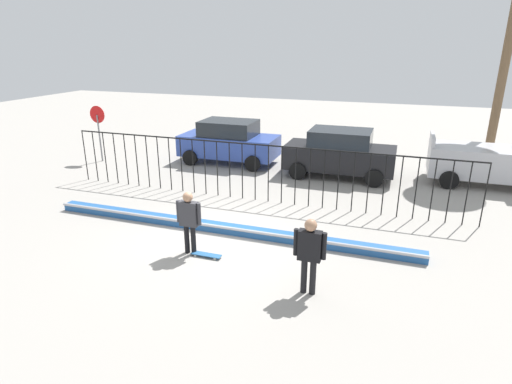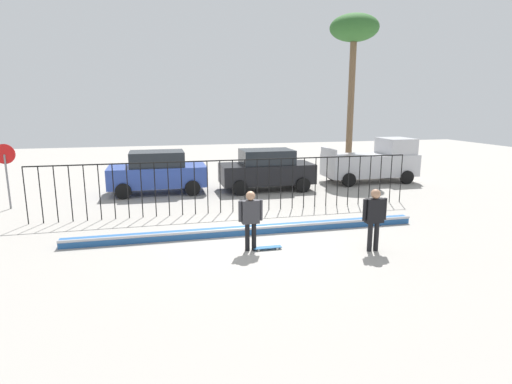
{
  "view_description": "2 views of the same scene",
  "coord_description": "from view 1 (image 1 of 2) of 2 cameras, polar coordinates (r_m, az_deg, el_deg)",
  "views": [
    {
      "loc": [
        4.51,
        -9.64,
        5.16
      ],
      "look_at": [
        0.51,
        1.96,
        0.81
      ],
      "focal_mm": 29.82,
      "sensor_mm": 36.0,
      "label": 1
    },
    {
      "loc": [
        -2.72,
        -11.58,
        3.96
      ],
      "look_at": [
        0.38,
        1.24,
        1.17
      ],
      "focal_mm": 29.23,
      "sensor_mm": 36.0,
      "label": 2
    }
  ],
  "objects": [
    {
      "name": "parked_car_black",
      "position": [
        17.33,
        11.15,
        5.18
      ],
      "size": [
        4.3,
        2.12,
        1.9
      ],
      "rotation": [
        0.0,
        0.0,
        -0.07
      ],
      "color": "black",
      "rests_on": "ground"
    },
    {
      "name": "stop_sign",
      "position": [
        20.4,
        -20.38,
        8.32
      ],
      "size": [
        0.76,
        0.07,
        2.5
      ],
      "color": "slate",
      "rests_on": "ground"
    },
    {
      "name": "skateboarder",
      "position": [
        10.8,
        -8.99,
        -3.37
      ],
      "size": [
        0.67,
        0.25,
        1.67
      ],
      "rotation": [
        0.0,
        0.0,
        -0.17
      ],
      "color": "black",
      "rests_on": "ground"
    },
    {
      "name": "pickup_truck",
      "position": [
        18.26,
        30.26,
        3.79
      ],
      "size": [
        4.7,
        2.12,
        2.24
      ],
      "rotation": [
        0.0,
        0.0,
        0.04
      ],
      "color": "#B7B7BC",
      "rests_on": "ground"
    },
    {
      "name": "parked_car_blue",
      "position": [
        19.05,
        -3.65,
        6.79
      ],
      "size": [
        4.3,
        2.12,
        1.9
      ],
      "rotation": [
        0.0,
        0.0,
        0.02
      ],
      "color": "#2D479E",
      "rests_on": "ground"
    },
    {
      "name": "camera_operator",
      "position": [
        9.05,
        7.2,
        -7.7
      ],
      "size": [
        0.7,
        0.26,
        1.74
      ],
      "rotation": [
        0.0,
        0.0,
        2.84
      ],
      "color": "black",
      "rests_on": "ground"
    },
    {
      "name": "bowl_coping_ledge",
      "position": [
        12.24,
        -4.39,
        -4.84
      ],
      "size": [
        11.0,
        0.41,
        0.27
      ],
      "color": "#235699",
      "rests_on": "ground"
    },
    {
      "name": "skateboard",
      "position": [
        10.96,
        -6.69,
        -8.34
      ],
      "size": [
        0.8,
        0.2,
        0.07
      ],
      "rotation": [
        0.0,
        0.0,
        0.28
      ],
      "color": "#26598C",
      "rests_on": "ground"
    },
    {
      "name": "perimeter_fence",
      "position": [
        14.31,
        -0.11,
        3.46
      ],
      "size": [
        14.04,
        0.04,
        1.97
      ],
      "color": "black",
      "rests_on": "ground"
    },
    {
      "name": "ground_plane",
      "position": [
        11.83,
        -5.46,
        -6.42
      ],
      "size": [
        60.0,
        60.0,
        0.0
      ],
      "primitive_type": "plane",
      "color": "#9E9991"
    }
  ]
}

